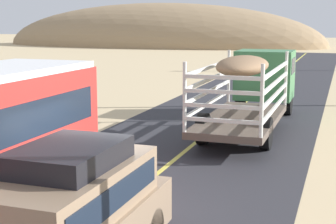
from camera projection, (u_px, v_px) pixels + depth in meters
The scene contains 6 objects.
ground_plane at pixel (101, 220), 11.13m from camera, with size 240.00×240.00×0.00m, color #CCB284.
road_surface at pixel (101, 220), 11.13m from camera, with size 8.00×120.00×0.02m, color #2D2D33.
road_centre_line at pixel (101, 219), 11.12m from camera, with size 0.16×117.60×0.00m, color #D8CC4C.
suv_near at pixel (72, 212), 8.48m from camera, with size 1.90×4.62×2.29m.
livestock_truck at pixel (257, 81), 21.35m from camera, with size 2.53×9.70×3.02m.
distant_hill at pixel (158, 46), 85.43m from camera, with size 55.18×21.74×14.02m, color #997C5A.
Camera 1 is at (4.83, -9.47, 4.31)m, focal length 54.65 mm.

